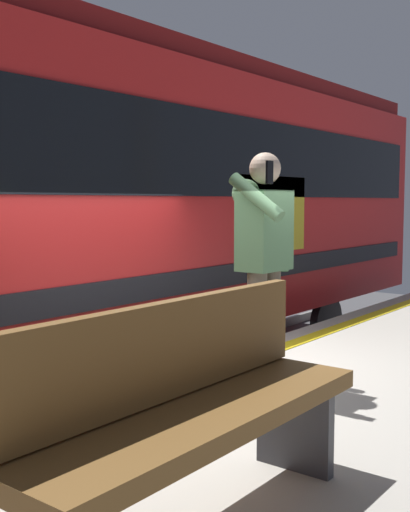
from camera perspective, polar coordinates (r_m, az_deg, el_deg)
The scene contains 7 objects.
ground_plane at distance 5.39m, azimuth -3.17°, elevation -21.86°, with size 24.94×24.94×0.00m, color #3D3D3F.
safety_line at distance 4.80m, azimuth -0.48°, elevation -10.77°, with size 13.80×0.16×0.01m, color yellow.
track_rail_near at distance 6.43m, azimuth -14.46°, elevation -16.66°, with size 18.31×0.08×0.16m, color slate.
train_carriage at distance 6.92m, azimuth -14.46°, elevation 5.55°, with size 13.62×2.77×3.97m.
passenger at distance 4.47m, azimuth 5.28°, elevation 0.62°, with size 0.57×0.55×1.64m.
handbag at distance 4.30m, azimuth 0.92°, elevation -10.32°, with size 0.38×0.34×0.37m.
bench at distance 2.60m, azimuth -1.13°, elevation -13.16°, with size 1.77×0.44×0.90m.
Camera 1 is at (3.63, 3.16, 2.43)m, focal length 44.46 mm.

